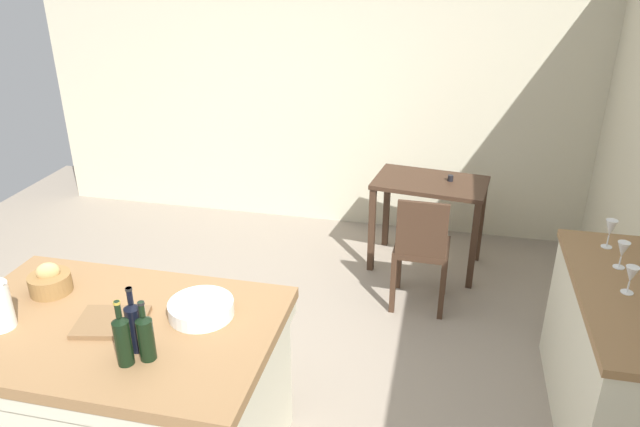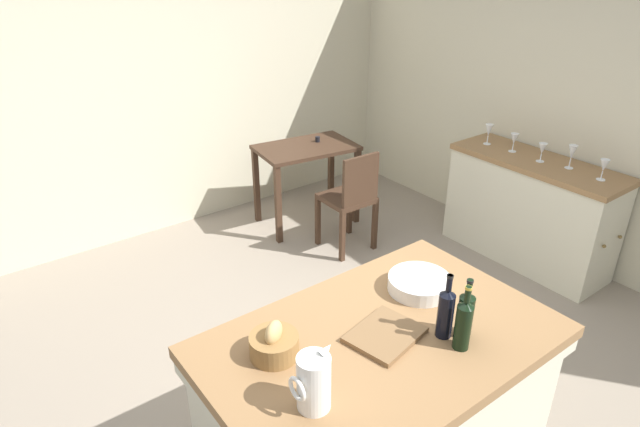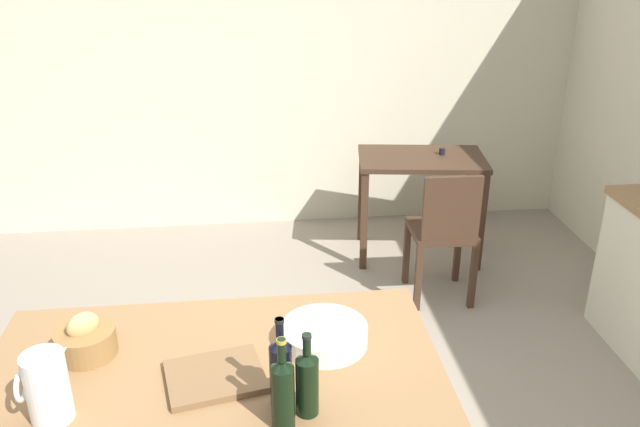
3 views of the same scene
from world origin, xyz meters
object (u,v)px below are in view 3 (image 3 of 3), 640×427
at_px(wooden_chair, 444,231).
at_px(bread_basket, 85,340).
at_px(wine_bottle_amber, 281,371).
at_px(wine_bottle_green, 282,392).
at_px(wash_bowl, 324,335).
at_px(cutting_board, 215,376).
at_px(writing_desk, 421,174).
at_px(wine_bottle_dark, 307,382).
at_px(pitcher, 47,387).

height_order(wooden_chair, bread_basket, bread_basket).
distance_m(wine_bottle_amber, wine_bottle_green, 0.10).
height_order(wash_bowl, cutting_board, wash_bowl).
distance_m(writing_desk, wine_bottle_amber, 2.94).
bearing_deg(cutting_board, wooden_chair, 53.68).
distance_m(wine_bottle_dark, wine_bottle_green, 0.10).
bearing_deg(wash_bowl, writing_desk, 67.30).
xyz_separation_m(wooden_chair, pitcher, (-1.86, -1.99, 0.51)).
bearing_deg(wine_bottle_green, writing_desk, 67.25).
bearing_deg(wine_bottle_dark, wash_bowl, 75.28).
bearing_deg(cutting_board, wine_bottle_amber, -34.25).
bearing_deg(wine_bottle_amber, wine_bottle_dark, -31.58).
xyz_separation_m(wash_bowl, wine_bottle_dark, (-0.09, -0.36, 0.08)).
distance_m(bread_basket, cutting_board, 0.50).
distance_m(wash_bowl, bread_basket, 0.85).
bearing_deg(wooden_chair, cutting_board, -126.32).
relative_size(wash_bowl, bread_basket, 1.49).
relative_size(writing_desk, wine_bottle_dark, 3.34).
distance_m(wooden_chair, cutting_board, 2.34).
height_order(wooden_chair, wine_bottle_green, wine_bottle_green).
bearing_deg(pitcher, wooden_chair, 46.96).
bearing_deg(wooden_chair, wine_bottle_green, -118.72).
bearing_deg(wine_bottle_amber, wooden_chair, 60.18).
relative_size(wooden_chair, wine_bottle_amber, 2.89).
bearing_deg(bread_basket, cutting_board, -23.20).
height_order(writing_desk, wine_bottle_green, wine_bottle_green).
relative_size(writing_desk, wine_bottle_amber, 3.03).
relative_size(wash_bowl, cutting_board, 1.00).
xyz_separation_m(wash_bowl, wine_bottle_amber, (-0.17, -0.31, 0.09)).
height_order(pitcher, bread_basket, pitcher).
relative_size(writing_desk, pitcher, 3.52).
relative_size(bread_basket, wine_bottle_dark, 0.73).
height_order(writing_desk, wash_bowl, wash_bowl).
xyz_separation_m(writing_desk, wash_bowl, (-0.99, -2.37, 0.28)).
height_order(wooden_chair, wine_bottle_dark, wine_bottle_dark).
distance_m(wooden_chair, bread_basket, 2.51).
height_order(pitcher, wine_bottle_green, wine_bottle_green).
bearing_deg(bread_basket, wine_bottle_green, -33.40).
bearing_deg(cutting_board, wine_bottle_dark, -33.56).
bearing_deg(wine_bottle_green, wine_bottle_amber, 88.04).
distance_m(wine_bottle_dark, wine_bottle_amber, 0.09).
height_order(bread_basket, wine_bottle_amber, wine_bottle_amber).
relative_size(pitcher, wine_bottle_green, 0.88).
height_order(writing_desk, bread_basket, bread_basket).
relative_size(writing_desk, cutting_board, 3.03).
bearing_deg(writing_desk, wine_bottle_amber, -113.44).
bearing_deg(bread_basket, wine_bottle_dark, -27.49).
distance_m(pitcher, cutting_board, 0.52).
relative_size(wooden_chair, pitcher, 3.35).
bearing_deg(wine_bottle_amber, pitcher, 178.85).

